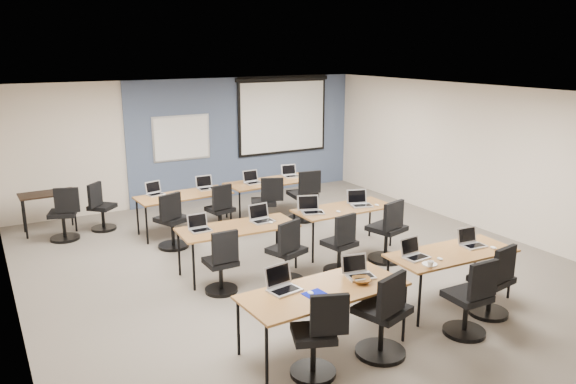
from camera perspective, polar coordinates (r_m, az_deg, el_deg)
floor at (r=8.97m, az=0.95°, el=-7.49°), size 8.00×9.00×0.02m
ceiling at (r=8.34m, az=1.03°, el=9.97°), size 8.00×9.00×0.02m
wall_back at (r=12.56m, az=-9.56°, el=5.13°), size 8.00×0.04×2.70m
wall_front at (r=5.39m, az=26.47°, el=-9.07°), size 8.00×0.04×2.70m
wall_left at (r=7.43m, az=-26.64°, el=-2.79°), size 0.04×9.00×2.70m
wall_right at (r=11.09m, az=19.11°, el=3.28°), size 0.04×9.00×2.70m
blue_accent_panel at (r=13.01m, az=-4.32°, el=5.61°), size 5.50×0.04×2.70m
whiteboard at (r=12.38m, az=-10.76°, el=5.41°), size 1.28×0.03×0.98m
projector_screen at (r=13.31m, az=-0.51°, el=8.19°), size 2.40×0.10×1.82m
training_table_front_left at (r=6.42m, az=3.64°, el=-10.16°), size 1.93×0.80×0.73m
training_table_front_right at (r=7.80m, az=16.29°, el=-6.18°), size 1.76×0.73×0.73m
training_table_mid_left at (r=8.54m, az=-5.11°, el=-3.80°), size 1.79×0.75×0.73m
training_table_mid_right at (r=9.53m, az=5.69°, el=-1.88°), size 1.71×0.71×0.73m
training_table_back_left at (r=10.50m, az=-10.53°, el=-0.50°), size 1.72×0.72×0.73m
training_table_back_right at (r=11.36m, az=-1.70°, el=0.91°), size 1.84×0.77×0.73m
laptop_0 at (r=6.36m, az=-0.60°, el=-9.34°), size 0.35×0.30×0.26m
mouse_0 at (r=6.28m, az=2.30°, el=-10.19°), size 0.06×0.10×0.03m
task_chair_0 at (r=6.03m, az=3.01°, el=-14.96°), size 0.52×0.49×0.98m
laptop_1 at (r=6.76m, az=7.16°, el=-7.98°), size 0.32×0.27×0.24m
mouse_1 at (r=6.72m, az=7.81°, el=-8.60°), size 0.09×0.12×0.04m
task_chair_1 at (r=6.43m, az=9.69°, el=-12.81°), size 0.59×0.57×1.05m
laptop_2 at (r=7.46m, az=12.69°, el=-6.04°), size 0.32×0.27×0.24m
mouse_2 at (r=7.47m, az=15.18°, el=-6.56°), size 0.07×0.10×0.03m
task_chair_2 at (r=7.12m, az=18.01°, el=-10.77°), size 0.51×0.51×0.99m
laptop_3 at (r=8.08m, az=18.12°, el=-4.80°), size 0.31×0.27×0.24m
mouse_3 at (r=8.08m, az=20.15°, el=-5.34°), size 0.07×0.10×0.04m
task_chair_3 at (r=7.70m, az=20.15°, el=-9.01°), size 0.51×0.51×0.99m
laptop_4 at (r=8.42m, az=-8.99°, el=-3.47°), size 0.31×0.26×0.23m
mouse_4 at (r=8.18m, az=-6.99°, el=-4.27°), size 0.07×0.10×0.03m
task_chair_4 at (r=7.94m, az=-6.72°, el=-7.58°), size 0.47×0.47×0.95m
laptop_5 at (r=8.75m, az=-2.75°, el=-2.56°), size 0.34×0.29×0.26m
mouse_5 at (r=8.66m, az=-1.77°, el=-3.10°), size 0.07×0.11×0.04m
task_chair_5 at (r=8.18m, az=-0.08°, el=-6.63°), size 0.53×0.52×1.00m
laptop_6 at (r=9.20m, az=2.36°, el=-1.68°), size 0.36×0.30×0.27m
mouse_6 at (r=9.25m, az=5.14°, el=-1.99°), size 0.07×0.10×0.03m
task_chair_6 at (r=8.58m, az=5.38°, el=-5.75°), size 0.49×0.49×0.97m
laptop_7 at (r=9.66m, az=7.31°, el=-1.00°), size 0.35×0.30×0.27m
mouse_7 at (r=9.71m, az=9.02°, el=-1.31°), size 0.08×0.11×0.03m
task_chair_7 at (r=9.13m, az=10.10°, el=-4.40°), size 0.58×0.57×1.05m
laptop_8 at (r=10.58m, az=-13.41°, el=0.06°), size 0.31×0.26×0.23m
mouse_8 at (r=10.48m, az=-12.42°, el=-0.30°), size 0.07×0.09×0.03m
task_chair_8 at (r=9.78m, az=-11.68°, el=-3.31°), size 0.56×0.53×1.01m
laptop_9 at (r=10.82m, az=-8.37°, el=0.64°), size 0.32×0.27×0.25m
mouse_9 at (r=10.76m, az=-7.95°, el=0.31°), size 0.08×0.11×0.03m
task_chair_9 at (r=10.36m, az=-6.84°, el=-2.19°), size 0.48×0.48×0.97m
laptop_10 at (r=11.18m, az=-3.65°, el=1.22°), size 0.32×0.28×0.25m
mouse_10 at (r=11.16m, az=-2.11°, el=0.96°), size 0.07×0.10×0.03m
task_chair_10 at (r=10.67m, az=-2.26°, el=-1.52°), size 0.55×0.52×1.00m
laptop_11 at (r=11.73m, az=0.27°, el=1.88°), size 0.32×0.27×0.24m
mouse_11 at (r=11.65m, az=1.71°, el=1.54°), size 0.07×0.10×0.03m
task_chair_11 at (r=11.10m, az=1.65°, el=-0.78°), size 0.56×0.56×1.04m
blue_mousepad at (r=6.27m, az=2.75°, el=-10.31°), size 0.27×0.23×0.01m
snack_bowl at (r=6.60m, az=7.47°, el=-8.91°), size 0.28×0.28×0.05m
snack_plate at (r=7.28m, az=14.19°, el=-7.11°), size 0.21×0.21×0.01m
coffee_cup at (r=7.16m, az=14.26°, el=-7.15°), size 0.08×0.08×0.06m
utility_table at (r=11.27m, az=-23.26°, el=-0.53°), size 0.97×0.54×0.75m
spare_chair_a at (r=11.07m, az=-18.48°, el=-1.80°), size 0.55×0.46×0.95m
spare_chair_b at (r=10.74m, az=-21.75°, el=-2.50°), size 0.53×0.51×0.99m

